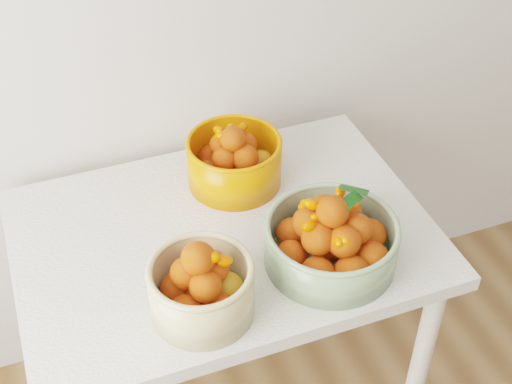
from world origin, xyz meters
TOP-DOWN VIEW (x-y plane):
  - table at (-0.40, 1.60)m, footprint 1.00×0.70m
  - bowl_cream at (-0.52, 1.38)m, footprint 0.27×0.27m
  - bowl_green at (-0.19, 1.42)m, footprint 0.38×0.38m
  - bowl_orange at (-0.31, 1.77)m, footprint 0.26×0.26m

SIDE VIEW (x-z plane):
  - table at x=-0.40m, z-range 0.28..1.03m
  - bowl_green at x=-0.19m, z-range 0.72..0.92m
  - bowl_orange at x=-0.31m, z-range 0.73..0.91m
  - bowl_cream at x=-0.52m, z-range 0.73..0.92m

